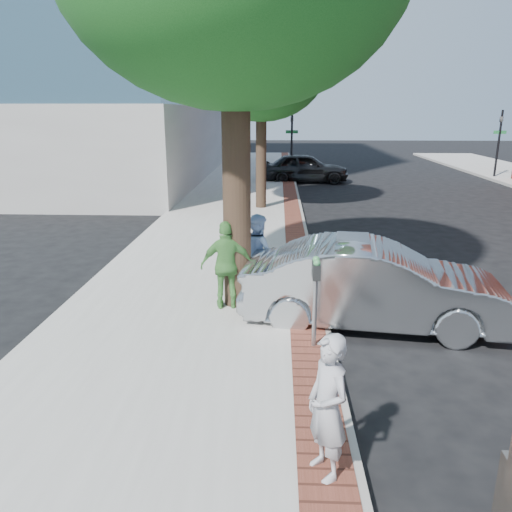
# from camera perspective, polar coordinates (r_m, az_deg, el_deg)

# --- Properties ---
(ground) EXTENTS (120.00, 120.00, 0.00)m
(ground) POSITION_cam_1_polar(r_m,az_deg,el_deg) (8.14, 1.13, -11.35)
(ground) COLOR black
(ground) RESTS_ON ground
(sidewalk) EXTENTS (5.00, 60.00, 0.15)m
(sidewalk) POSITION_cam_1_polar(r_m,az_deg,el_deg) (15.74, -3.59, 2.68)
(sidewalk) COLOR #9E9991
(sidewalk) RESTS_ON ground
(brick_strip) EXTENTS (0.60, 60.00, 0.01)m
(brick_strip) POSITION_cam_1_polar(r_m,az_deg,el_deg) (15.64, 4.46, 2.87)
(brick_strip) COLOR brown
(brick_strip) RESTS_ON sidewalk
(curb) EXTENTS (0.10, 60.00, 0.15)m
(curb) POSITION_cam_1_polar(r_m,az_deg,el_deg) (15.68, 5.73, 2.57)
(curb) COLOR gray
(curb) RESTS_ON ground
(office_base) EXTENTS (18.20, 22.20, 4.00)m
(office_base) POSITION_cam_1_polar(r_m,az_deg,el_deg) (32.09, -22.18, 11.98)
(office_base) COLOR gray
(office_base) RESTS_ON ground
(signal_near) EXTENTS (0.70, 0.15, 3.80)m
(signal_near) POSITION_cam_1_polar(r_m,az_deg,el_deg) (29.26, 4.11, 13.29)
(signal_near) COLOR black
(signal_near) RESTS_ON ground
(signal_far) EXTENTS (0.70, 0.15, 3.80)m
(signal_far) POSITION_cam_1_polar(r_m,az_deg,el_deg) (31.74, 26.03, 11.96)
(signal_far) COLOR black
(signal_far) RESTS_ON ground
(tree_far) EXTENTS (4.80, 4.80, 7.14)m
(tree_far) POSITION_cam_1_polar(r_m,az_deg,el_deg) (19.28, 0.62, 20.84)
(tree_far) COLOR black
(tree_far) RESTS_ON sidewalk
(parking_meter) EXTENTS (0.12, 0.32, 1.47)m
(parking_meter) POSITION_cam_1_polar(r_m,az_deg,el_deg) (7.77, 6.84, -3.17)
(parking_meter) COLOR gray
(parking_meter) RESTS_ON sidewalk
(person_gray) EXTENTS (0.59, 0.67, 1.56)m
(person_gray) POSITION_cam_1_polar(r_m,az_deg,el_deg) (5.25, 8.19, -16.77)
(person_gray) COLOR #9D9DA1
(person_gray) RESTS_ON sidewalk
(person_officer) EXTENTS (0.91, 0.98, 1.62)m
(person_officer) POSITION_cam_1_polar(r_m,az_deg,el_deg) (10.29, 0.24, 0.40)
(person_officer) COLOR #97B9EA
(person_officer) RESTS_ON sidewalk
(person_green) EXTENTS (1.03, 0.55, 1.68)m
(person_green) POSITION_cam_1_polar(r_m,az_deg,el_deg) (9.36, -3.34, -1.06)
(person_green) COLOR #4C9041
(person_green) RESTS_ON sidewalk
(sedan_silver) EXTENTS (4.86, 2.24, 1.54)m
(sedan_silver) POSITION_cam_1_polar(r_m,az_deg,el_deg) (9.20, 13.24, -3.23)
(sedan_silver) COLOR #A8ABAF
(sedan_silver) RESTS_ON ground
(bg_car) EXTENTS (4.68, 1.95, 1.58)m
(bg_car) POSITION_cam_1_polar(r_m,az_deg,el_deg) (27.49, 5.62, 10.01)
(bg_car) COLOR black
(bg_car) RESTS_ON ground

